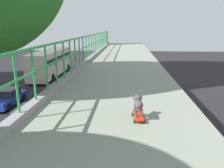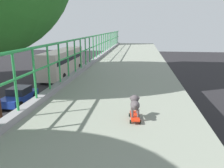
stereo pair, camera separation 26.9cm
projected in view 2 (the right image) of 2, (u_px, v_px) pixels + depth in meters
The scene contains 8 objects.
overpass_deck at pixel (105, 147), 3.49m from camera, with size 3.32×37.69×0.52m.
green_railing at pixel (6, 111), 3.56m from camera, with size 0.20×35.81×1.18m.
car_yellow_cab_fifth at pixel (39, 116), 15.32m from camera, with size 1.92×4.29×1.62m.
car_blue_sixth at pixel (19, 96), 19.75m from camera, with size 1.84×4.16×1.48m.
car_grey_seventh at pixel (68, 91), 21.36m from camera, with size 1.94×4.44×1.38m.
city_bus at pixel (63, 61), 31.12m from camera, with size 2.64×11.69×3.53m.
toy_skateboard at pixel (135, 116), 3.83m from camera, with size 0.22×0.47×0.08m.
small_dog at pixel (135, 103), 3.83m from camera, with size 0.19×0.40×0.33m.
Camera 2 is at (1.87, -3.09, 6.68)m, focal length 35.61 mm.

